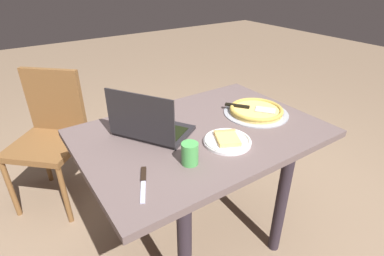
% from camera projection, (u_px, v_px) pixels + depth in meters
% --- Properties ---
extents(ground_plane, '(12.00, 12.00, 0.00)m').
position_uv_depth(ground_plane, '(200.00, 235.00, 1.87)').
color(ground_plane, '#8A7159').
extents(dining_table, '(1.20, 0.83, 0.75)m').
position_uv_depth(dining_table, '(202.00, 149.00, 1.57)').
color(dining_table, '#5F4E4D').
rests_on(dining_table, ground_plane).
extents(laptop, '(0.38, 0.42, 0.25)m').
position_uv_depth(laptop, '(150.00, 126.00, 1.44)').
color(laptop, black).
rests_on(laptop, dining_table).
extents(pizza_plate, '(0.22, 0.22, 0.04)m').
position_uv_depth(pizza_plate, '(227.00, 140.00, 1.40)').
color(pizza_plate, silver).
rests_on(pizza_plate, dining_table).
extents(pizza_tray, '(0.36, 0.36, 0.04)m').
position_uv_depth(pizza_tray, '(256.00, 110.00, 1.68)').
color(pizza_tray, '#989CA5').
rests_on(pizza_tray, dining_table).
extents(table_knife, '(0.11, 0.19, 0.01)m').
position_uv_depth(table_knife, '(143.00, 180.00, 1.16)').
color(table_knife, '#B0B2CD').
rests_on(table_knife, dining_table).
extents(drink_cup, '(0.07, 0.07, 0.10)m').
position_uv_depth(drink_cup, '(190.00, 153.00, 1.24)').
color(drink_cup, '#48A04D').
rests_on(drink_cup, dining_table).
extents(chair_near, '(0.59, 0.59, 0.91)m').
position_uv_depth(chair_near, '(51.00, 131.00, 1.99)').
color(chair_near, brown).
rests_on(chair_near, ground_plane).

